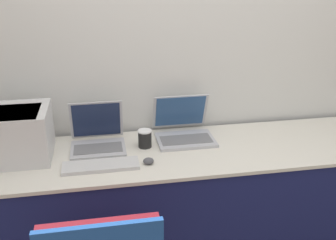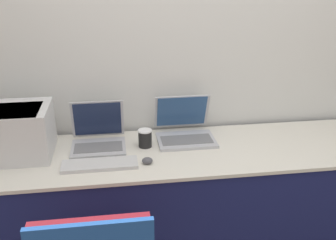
{
  "view_description": "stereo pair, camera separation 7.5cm",
  "coord_description": "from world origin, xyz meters",
  "px_view_note": "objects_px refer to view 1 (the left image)",
  "views": [
    {
      "loc": [
        -0.55,
        -1.7,
        1.74
      ],
      "look_at": [
        -0.17,
        0.34,
        0.91
      ],
      "focal_mm": 42.0,
      "sensor_mm": 36.0,
      "label": 1
    },
    {
      "loc": [
        -0.47,
        -1.72,
        1.74
      ],
      "look_at": [
        -0.17,
        0.34,
        0.91
      ],
      "focal_mm": 42.0,
      "sensor_mm": 36.0,
      "label": 2
    }
  ],
  "objects_px": {
    "external_keyboard": "(101,166)",
    "mouse": "(149,161)",
    "laptop_left": "(98,138)",
    "laptop_right": "(184,129)",
    "printer": "(11,133)",
    "coffee_cup": "(145,139)"
  },
  "relations": [
    {
      "from": "laptop_left",
      "to": "coffee_cup",
      "type": "height_order",
      "value": "laptop_left"
    },
    {
      "from": "printer",
      "to": "external_keyboard",
      "type": "relative_size",
      "value": 1.03
    },
    {
      "from": "coffee_cup",
      "to": "mouse",
      "type": "xyz_separation_m",
      "value": [
        -0.01,
        -0.22,
        -0.04
      ]
    },
    {
      "from": "mouse",
      "to": "printer",
      "type": "bearing_deg",
      "value": 163.82
    },
    {
      "from": "laptop_right",
      "to": "external_keyboard",
      "type": "height_order",
      "value": "laptop_right"
    },
    {
      "from": "laptop_left",
      "to": "external_keyboard",
      "type": "relative_size",
      "value": 0.78
    },
    {
      "from": "mouse",
      "to": "coffee_cup",
      "type": "bearing_deg",
      "value": 87.83
    },
    {
      "from": "laptop_right",
      "to": "mouse",
      "type": "bearing_deg",
      "value": -130.4
    },
    {
      "from": "printer",
      "to": "external_keyboard",
      "type": "height_order",
      "value": "printer"
    },
    {
      "from": "laptop_left",
      "to": "external_keyboard",
      "type": "bearing_deg",
      "value": -87.72
    },
    {
      "from": "laptop_right",
      "to": "mouse",
      "type": "relative_size",
      "value": 5.89
    },
    {
      "from": "laptop_left",
      "to": "mouse",
      "type": "height_order",
      "value": "laptop_left"
    },
    {
      "from": "external_keyboard",
      "to": "coffee_cup",
      "type": "bearing_deg",
      "value": 38.63
    },
    {
      "from": "printer",
      "to": "laptop_left",
      "type": "distance_m",
      "value": 0.48
    },
    {
      "from": "external_keyboard",
      "to": "mouse",
      "type": "relative_size",
      "value": 6.85
    },
    {
      "from": "laptop_right",
      "to": "coffee_cup",
      "type": "relative_size",
      "value": 3.31
    },
    {
      "from": "laptop_right",
      "to": "external_keyboard",
      "type": "xyz_separation_m",
      "value": [
        -0.52,
        -0.3,
        -0.05
      ]
    },
    {
      "from": "printer",
      "to": "laptop_right",
      "type": "xyz_separation_m",
      "value": [
        0.99,
        0.1,
        -0.1
      ]
    },
    {
      "from": "laptop_left",
      "to": "external_keyboard",
      "type": "distance_m",
      "value": 0.27
    },
    {
      "from": "mouse",
      "to": "external_keyboard",
      "type": "bearing_deg",
      "value": 178.82
    },
    {
      "from": "printer",
      "to": "laptop_right",
      "type": "distance_m",
      "value": 1.0
    },
    {
      "from": "laptop_left",
      "to": "laptop_right",
      "type": "xyz_separation_m",
      "value": [
        0.53,
        0.04,
        -0.0
      ]
    }
  ]
}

